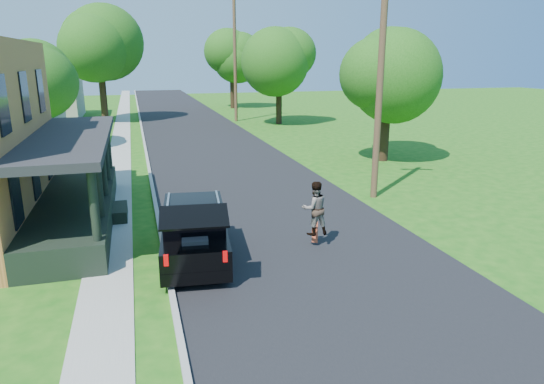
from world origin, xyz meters
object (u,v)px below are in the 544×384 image
object	(u,v)px
skateboarder	(315,208)
utility_pole_near	(380,80)
tree_right_near	(387,65)
black_suv	(195,232)

from	to	relation	value
skateboarder	utility_pole_near	world-z (taller)	utility_pole_near
tree_right_near	skateboarder	bearing A→B (deg)	-126.51
tree_right_near	utility_pole_near	distance (m)	7.83
tree_right_near	utility_pole_near	size ratio (longest dim) A/B	0.86
black_suv	tree_right_near	world-z (taller)	tree_right_near
skateboarder	tree_right_near	size ratio (longest dim) A/B	0.21
black_suv	utility_pole_near	distance (m)	9.99
black_suv	utility_pole_near	xyz separation A→B (m)	(8.00, 4.50, 3.96)
black_suv	utility_pole_near	size ratio (longest dim) A/B	0.51
black_suv	skateboarder	distance (m)	3.66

